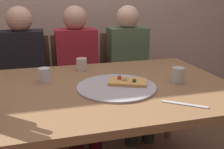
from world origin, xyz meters
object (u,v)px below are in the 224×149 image
at_px(wine_glass, 82,64).
at_px(chair_right, 125,73).
at_px(guest_in_sweater, 24,71).
at_px(tumbler_far, 44,75).
at_px(guest_in_beanie, 78,68).
at_px(tumbler_near, 178,75).
at_px(pizza_tray, 116,87).
at_px(chair_left, 27,80).
at_px(pizza_slice_last, 127,81).
at_px(table_knife, 184,104).
at_px(guest_by_wall, 130,64).
at_px(dining_table, 95,97).
at_px(chair_middle, 77,76).

xyz_separation_m(wine_glass, chair_right, (0.51, 0.56, -0.27)).
xyz_separation_m(wine_glass, guest_in_sweater, (-0.43, 0.41, -0.14)).
relative_size(tumbler_far, guest_in_beanie, 0.07).
height_order(tumbler_near, guest_in_beanie, guest_in_beanie).
height_order(pizza_tray, chair_left, chair_left).
bearing_deg(wine_glass, pizza_slice_last, -60.87).
distance_m(pizza_slice_last, table_knife, 0.38).
bearing_deg(guest_in_sweater, guest_by_wall, -180.00).
relative_size(table_knife, guest_in_sweater, 0.19).
height_order(tumbler_far, chair_left, chair_left).
bearing_deg(guest_in_sweater, tumbler_far, 106.39).
distance_m(pizza_tray, guest_in_sweater, 1.00).
xyz_separation_m(tumbler_near, tumbler_far, (-0.78, 0.22, -0.00)).
height_order(pizza_slice_last, chair_left, chair_left).
bearing_deg(dining_table, chair_middle, 89.92).
distance_m(pizza_tray, chair_middle, 1.00).
bearing_deg(table_knife, tumbler_near, -77.32).
relative_size(tumbler_near, table_knife, 0.43).
xyz_separation_m(tumbler_far, guest_by_wall, (0.76, 0.60, -0.14)).
relative_size(chair_middle, guest_in_sweater, 0.77).
height_order(dining_table, wine_glass, wine_glass).
bearing_deg(dining_table, tumbler_near, -7.25).
relative_size(chair_left, chair_middle, 1.00).
height_order(pizza_slice_last, wine_glass, wine_glass).
xyz_separation_m(chair_right, guest_by_wall, (-0.00, -0.15, 0.13)).
xyz_separation_m(guest_in_sweater, guest_by_wall, (0.94, 0.00, 0.00)).
bearing_deg(tumbler_far, pizza_slice_last, -22.18).
distance_m(dining_table, chair_right, 1.04).
xyz_separation_m(dining_table, tumbler_near, (0.50, -0.06, 0.12)).
distance_m(pizza_slice_last, chair_right, 1.02).
bearing_deg(guest_in_sweater, chair_middle, -161.68).
height_order(guest_in_beanie, guest_by_wall, same).
xyz_separation_m(pizza_slice_last, guest_in_beanie, (-0.19, 0.79, -0.12)).
bearing_deg(guest_in_beanie, table_knife, 108.10).
bearing_deg(guest_by_wall, guest_in_beanie, 0.00).
distance_m(dining_table, chair_left, 1.03).
distance_m(tumbler_near, wine_glass, 0.67).
bearing_deg(pizza_tray, tumbler_near, -1.09).
height_order(pizza_slice_last, table_knife, pizza_slice_last).
xyz_separation_m(chair_left, guest_by_wall, (0.94, -0.15, 0.13)).
distance_m(chair_left, guest_by_wall, 0.96).
relative_size(pizza_slice_last, table_knife, 1.15).
bearing_deg(dining_table, chair_left, 116.60).
distance_m(pizza_tray, chair_right, 1.06).
bearing_deg(tumbler_near, chair_left, 134.50).
xyz_separation_m(pizza_slice_last, chair_right, (0.29, 0.94, -0.25)).
xyz_separation_m(pizza_tray, chair_left, (-0.57, 0.97, -0.23)).
bearing_deg(wine_glass, table_knife, -61.32).
xyz_separation_m(guest_in_sweater, guest_in_beanie, (0.46, 0.00, 0.00)).
bearing_deg(chair_middle, pizza_tray, 96.85).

